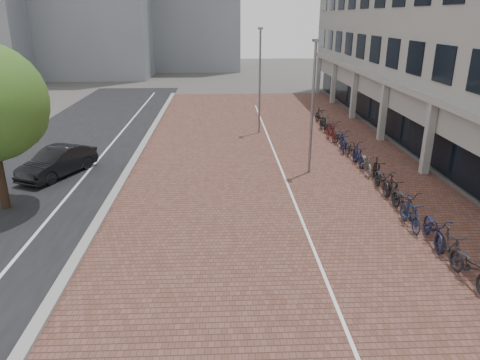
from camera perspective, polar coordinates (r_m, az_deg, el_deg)
ground at (r=11.62m, az=1.36°, el=-16.49°), size 140.00×140.00×0.00m
plaza_brick at (r=22.55m, az=4.41°, el=2.29°), size 14.50×42.00×0.04m
street_asphalt at (r=23.89m, az=-22.80°, el=1.75°), size 8.00×50.00×0.03m
curb at (r=22.81m, az=-13.60°, el=2.13°), size 0.35×42.00×0.14m
lane_line at (r=23.26m, az=-18.19°, el=1.91°), size 0.12×44.00×0.00m
parking_line at (r=22.57m, az=4.92°, el=2.36°), size 0.10×30.00×0.00m
car_dark at (r=22.08m, az=-22.35°, el=2.15°), size 2.90×4.20×1.31m
lamp_near at (r=20.48m, az=9.24°, el=8.86°), size 0.12×0.12×5.98m
lamp_far at (r=27.72m, az=2.53°, el=12.36°), size 0.12×0.12×6.27m
bike_row at (r=22.00m, az=15.43°, el=2.54°), size 1.15×21.46×1.05m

